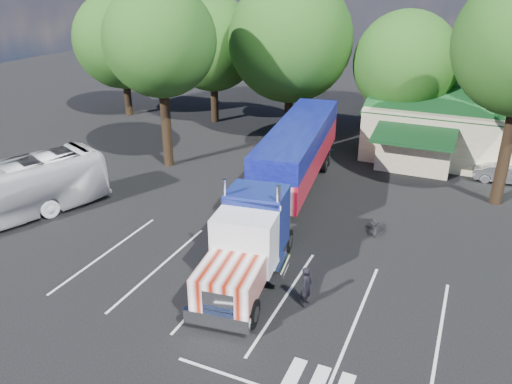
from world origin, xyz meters
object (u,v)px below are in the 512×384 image
at_px(woman, 307,287).
at_px(bicycle, 375,225).
at_px(semi_truck, 288,167).
at_px(silver_sedan, 505,173).

height_order(woman, bicycle, woman).
height_order(semi_truck, bicycle, semi_truck).
distance_m(semi_truck, bicycle, 5.93).
relative_size(woman, silver_sedan, 0.45).
bearing_deg(bicycle, woman, -113.85).
xyz_separation_m(semi_truck, woman, (4.11, -8.62, -1.71)).
height_order(semi_truck, silver_sedan, semi_truck).
bearing_deg(semi_truck, bicycle, -17.85).
height_order(bicycle, silver_sedan, silver_sedan).
relative_size(semi_truck, silver_sedan, 5.58).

